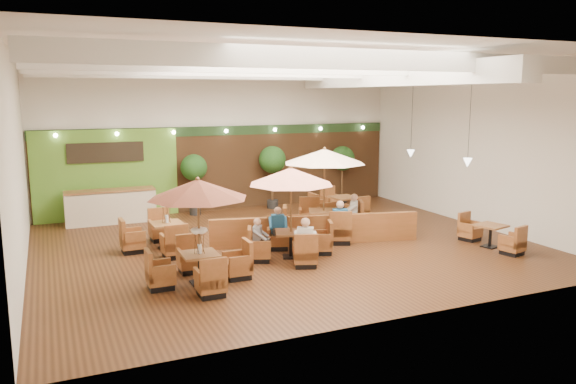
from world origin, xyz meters
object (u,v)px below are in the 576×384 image
booth_divider (316,230)px  topiary_2 (342,161)px  topiary_1 (272,162)px  diner_1 (278,224)px  table_2 (324,176)px  diner_0 (305,237)px  table_4 (490,236)px  diner_3 (340,218)px  service_counter (111,207)px  topiary_0 (194,170)px  diner_2 (259,235)px  table_1 (291,195)px  table_5 (337,208)px  diner_4 (352,209)px  table_0 (198,212)px  table_3 (158,234)px

booth_divider → topiary_2: (3.94, 5.55, 1.30)m
topiary_1 → diner_1: bearing=-110.4°
table_2 → diner_0: size_ratio=3.46×
table_2 → table_4: bearing=-16.3°
table_2 → diner_3: 1.52m
service_counter → topiary_1: 6.25m
topiary_2 → service_counter: bearing=-178.8°
booth_divider → table_4: (4.52, -2.33, -0.11)m
topiary_0 → topiary_1: bearing=-0.0°
table_2 → diner_2: (-2.85, -1.80, -1.17)m
table_1 → table_5: size_ratio=1.00×
topiary_1 → diner_1: topiary_1 is taller
topiary_2 → diner_3: size_ratio=2.73×
table_5 → diner_4: size_ratio=3.23×
table_4 → diner_3: bearing=136.5°
service_counter → diner_3: bearing=-42.9°
topiary_2 → diner_4: topiary_2 is taller
table_0 → table_1: 3.05m
service_counter → table_2: (5.97, -4.52, 1.31)m
table_3 → diner_0: 4.49m
table_0 → diner_2: table_0 is taller
table_1 → diner_0: bearing=-69.8°
topiary_0 → topiary_2: bearing=-0.0°
table_1 → table_3: 4.09m
topiary_1 → table_0: bearing=-122.7°
diner_2 → topiary_1: bearing=-175.0°
service_counter → booth_divider: bearing=-45.4°
service_counter → table_0: size_ratio=1.18×
service_counter → booth_divider: (5.28, -5.35, -0.15)m
diner_1 → diner_3: diner_3 is taller
booth_divider → table_2: bearing=63.1°
booth_divider → diner_3: diner_3 is taller
topiary_2 → diner_2: (-6.10, -6.52, -1.01)m
booth_divider → table_0: (-4.07, -2.10, 1.29)m
diner_1 → topiary_0: bearing=-62.1°
diner_1 → table_5: bearing=-122.3°
table_4 → table_2: bearing=126.1°
diner_0 → diner_2: (-0.92, 0.92, -0.05)m
diner_4 → topiary_1: bearing=43.3°
table_2 → topiary_1: size_ratio=1.20×
diner_0 → diner_1: bearing=117.5°
diner_1 → table_2: bearing=-137.9°
service_counter → topiary_2: (9.22, 0.20, 1.16)m
service_counter → table_4: size_ratio=1.26×
table_0 → topiary_1: size_ratio=1.04×
table_5 → topiary_2: 3.37m
booth_divider → table_3: bearing=176.7°
diner_3 → diner_4: (1.03, 1.03, -0.01)m
table_2 → diner_2: bearing=-124.4°
booth_divider → diner_1: (-1.24, -0.04, 0.31)m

